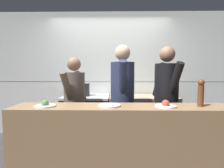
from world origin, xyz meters
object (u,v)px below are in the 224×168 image
object	(u,v)px
oven_range	(86,118)
chef_sous	(122,97)
plated_dish_appetiser	(110,105)
plated_dish_dessert	(166,105)
chef_head_cook	(75,103)
pepper_mill	(201,92)
plated_dish_main	(45,105)
stock_pot	(82,89)
chef_line	(166,98)

from	to	relation	value
oven_range	chef_sous	world-z (taller)	chef_sous
plated_dish_appetiser	plated_dish_dessert	size ratio (longest dim) A/B	1.07
plated_dish_appetiser	chef_sous	distance (m)	0.63
plated_dish_appetiser	plated_dish_dessert	bearing A→B (deg)	-2.34
chef_head_cook	plated_dish_appetiser	bearing A→B (deg)	-30.56
oven_range	chef_head_cook	size ratio (longest dim) A/B	0.56
pepper_mill	chef_head_cook	size ratio (longest dim) A/B	0.20
plated_dish_main	chef_head_cook	distance (m)	0.69
stock_pot	chef_head_cook	size ratio (longest dim) A/B	0.20
plated_dish_main	chef_line	distance (m)	1.70
plated_dish_main	chef_line	world-z (taller)	chef_line
stock_pot	chef_line	world-z (taller)	chef_line
stock_pot	plated_dish_dessert	size ratio (longest dim) A/B	1.30
plated_dish_appetiser	chef_head_cook	distance (m)	0.84
stock_pot	chef_sous	distance (m)	1.01
plated_dish_main	pepper_mill	bearing A→B (deg)	1.24
oven_range	chef_line	distance (m)	1.60
stock_pot	chef_sous	xyz separation A→B (m)	(0.75, -0.68, -0.04)
plated_dish_main	pepper_mill	world-z (taller)	pepper_mill
pepper_mill	chef_head_cook	world-z (taller)	chef_head_cook
chef_sous	stock_pot	bearing A→B (deg)	140.03
chef_sous	oven_range	bearing A→B (deg)	135.92
plated_dish_appetiser	pepper_mill	world-z (taller)	pepper_mill
pepper_mill	chef_sous	xyz separation A→B (m)	(-0.89, 0.61, -0.15)
plated_dish_appetiser	chef_line	bearing A→B (deg)	34.68
stock_pot	chef_head_cook	distance (m)	0.68
plated_dish_dessert	plated_dish_main	bearing A→B (deg)	-179.48
stock_pot	plated_dish_appetiser	world-z (taller)	stock_pot
plated_dish_dessert	chef_sous	xyz separation A→B (m)	(-0.48, 0.63, -0.00)
plated_dish_appetiser	chef_head_cook	xyz separation A→B (m)	(-0.56, 0.62, -0.09)
oven_range	chef_line	size ratio (longest dim) A/B	0.51
chef_head_cook	oven_range	bearing A→B (deg)	101.65
chef_head_cook	chef_line	distance (m)	1.40
stock_pot	chef_line	distance (m)	1.58
stock_pot	oven_range	bearing A→B (deg)	13.31
pepper_mill	chef_line	size ratio (longest dim) A/B	0.18
chef_line	pepper_mill	bearing A→B (deg)	-83.22
oven_range	pepper_mill	distance (m)	2.15
chef_head_cook	chef_line	world-z (taller)	chef_line
plated_dish_main	chef_sous	size ratio (longest dim) A/B	0.13
oven_range	plated_dish_main	xyz separation A→B (m)	(-0.26, -1.34, 0.53)
plated_dish_dessert	pepper_mill	distance (m)	0.44
oven_range	pepper_mill	size ratio (longest dim) A/B	2.79
plated_dish_dessert	chef_head_cook	xyz separation A→B (m)	(-1.22, 0.65, -0.10)
plated_dish_dessert	pepper_mill	world-z (taller)	pepper_mill
stock_pot	chef_head_cook	xyz separation A→B (m)	(0.02, -0.66, -0.14)
stock_pot	plated_dish_main	bearing A→B (deg)	-97.53
stock_pot	chef_line	size ratio (longest dim) A/B	0.18
oven_range	stock_pot	size ratio (longest dim) A/B	2.80
chef_sous	plated_dish_main	bearing A→B (deg)	-143.30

